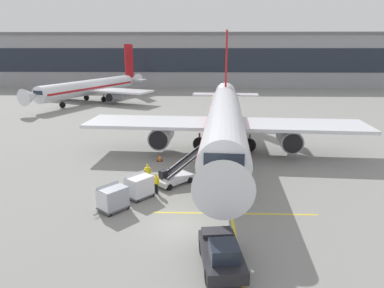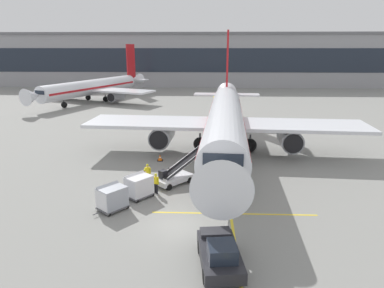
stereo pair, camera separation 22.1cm
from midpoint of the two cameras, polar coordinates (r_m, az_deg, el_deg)
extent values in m
plane|color=gray|center=(24.27, -2.21, -13.21)|extent=(600.00, 600.00, 0.00)
cylinder|color=silver|center=(38.11, 5.24, 3.92)|extent=(5.77, 31.14, 3.84)
cube|color=red|center=(38.11, 5.24, 3.92)|extent=(5.73, 29.91, 0.46)
cone|color=silver|center=(21.37, 4.90, -5.62)|extent=(3.88, 4.06, 3.65)
cone|color=silver|center=(56.36, 5.39, 8.05)|extent=(3.64, 6.33, 3.26)
cube|color=silver|center=(39.84, -6.55, 3.55)|extent=(15.07, 7.10, 0.36)
cylinder|color=#93969E|center=(39.36, -5.17, 1.39)|extent=(2.63, 4.17, 2.38)
cylinder|color=black|center=(37.40, -5.74, 0.61)|extent=(2.03, 0.25, 2.02)
cube|color=silver|center=(39.81, 17.01, 2.95)|extent=(15.07, 7.10, 0.36)
cylinder|color=#93969E|center=(39.33, 15.52, 0.86)|extent=(2.63, 4.17, 2.38)
cylinder|color=black|center=(37.37, 16.04, 0.05)|extent=(2.03, 0.25, 2.02)
cube|color=red|center=(54.38, 5.52, 13.19)|extent=(0.51, 3.73, 9.29)
cube|color=silver|center=(54.50, 5.39, 8.09)|extent=(10.14, 3.10, 0.20)
cube|color=#1E2633|center=(23.71, 5.01, -1.97)|extent=(2.79, 1.89, 0.84)
cylinder|color=#47474C|center=(29.86, 4.99, -4.54)|extent=(0.22, 0.22, 1.28)
sphere|color=black|center=(30.09, 4.96, -5.69)|extent=(1.57, 1.57, 1.57)
cylinder|color=#47474C|center=(40.31, 1.07, 0.90)|extent=(0.22, 0.22, 1.28)
sphere|color=black|center=(40.48, 1.07, 0.03)|extent=(1.57, 1.57, 1.57)
cylinder|color=#47474C|center=(40.30, 9.26, 0.69)|extent=(0.22, 0.22, 1.28)
sphere|color=black|center=(40.47, 9.22, -0.18)|extent=(1.57, 1.57, 1.57)
cube|color=silver|center=(30.77, -3.16, -5.72)|extent=(3.52, 3.55, 0.44)
cube|color=black|center=(30.27, -4.97, -4.98)|extent=(0.82, 0.82, 0.70)
cylinder|color=#333338|center=(30.65, -3.98, -4.58)|extent=(0.08, 0.08, 0.80)
cube|color=silver|center=(31.15, -1.46, -3.20)|extent=(4.08, 4.15, 1.99)
cube|color=black|center=(31.12, -1.46, -3.04)|extent=(3.88, 3.96, 1.84)
cube|color=#333338|center=(30.80, -0.91, -3.18)|extent=(3.43, 3.52, 2.02)
cube|color=#333338|center=(31.42, -2.00, -2.81)|extent=(3.43, 3.52, 2.02)
cylinder|color=black|center=(31.08, -0.59, -5.91)|extent=(0.53, 0.54, 0.56)
cylinder|color=black|center=(32.09, -2.40, -5.21)|extent=(0.53, 0.54, 0.56)
cylinder|color=black|center=(29.62, -3.97, -7.07)|extent=(0.53, 0.54, 0.56)
cylinder|color=black|center=(30.68, -5.75, -6.29)|extent=(0.53, 0.54, 0.56)
cube|color=#515156|center=(28.63, -8.79, -8.22)|extent=(2.51, 2.56, 0.12)
cylinder|color=#4C4C51|center=(27.88, -10.95, -9.03)|extent=(0.51, 0.58, 0.07)
cube|color=silver|center=(28.31, -8.86, -6.72)|extent=(2.37, 2.42, 1.50)
cube|color=silver|center=(28.42, -9.43, -5.52)|extent=(1.82, 1.95, 0.74)
cube|color=silver|center=(27.77, -10.41, -7.26)|extent=(1.12, 0.95, 1.38)
sphere|color=black|center=(28.70, -10.90, -8.39)|extent=(0.30, 0.30, 0.30)
sphere|color=black|center=(27.71, -9.17, -9.21)|extent=(0.30, 0.30, 0.30)
sphere|color=black|center=(29.60, -8.42, -7.51)|extent=(0.30, 0.30, 0.30)
sphere|color=black|center=(28.64, -6.66, -8.26)|extent=(0.30, 0.30, 0.30)
cube|color=#515156|center=(26.92, -12.99, -10.06)|extent=(2.51, 2.56, 0.12)
cylinder|color=#4C4C51|center=(26.27, -15.43, -10.94)|extent=(0.51, 0.58, 0.07)
cube|color=#9EA3AD|center=(26.58, -13.10, -8.49)|extent=(2.37, 2.42, 1.50)
cube|color=#9EA3AD|center=(26.69, -13.68, -7.20)|extent=(1.82, 1.95, 0.74)
cube|color=silver|center=(26.11, -14.84, -9.08)|extent=(1.12, 0.95, 1.38)
sphere|color=black|center=(27.08, -15.23, -10.21)|extent=(0.30, 0.30, 0.30)
sphere|color=black|center=(26.04, -13.56, -11.17)|extent=(0.30, 0.30, 0.30)
sphere|color=black|center=(27.86, -12.44, -9.25)|extent=(0.30, 0.30, 0.30)
sphere|color=black|center=(26.86, -10.72, -10.13)|extent=(0.30, 0.30, 0.30)
cube|color=#232328|center=(20.10, 4.50, -17.72)|extent=(2.60, 4.61, 0.70)
cube|color=#1E2633|center=(19.05, 4.94, -17.10)|extent=(1.64, 1.70, 0.80)
cube|color=#28282D|center=(21.24, 3.80, -14.22)|extent=(1.89, 1.17, 0.24)
cylinder|color=black|center=(21.54, 6.41, -16.22)|extent=(0.37, 0.79, 0.76)
cylinder|color=black|center=(21.29, 1.31, -16.53)|extent=(0.37, 0.79, 0.76)
cylinder|color=black|center=(19.33, 8.05, -20.45)|extent=(0.37, 0.79, 0.76)
cylinder|color=black|center=(19.05, 2.24, -20.89)|extent=(0.37, 0.79, 0.76)
cylinder|color=#333847|center=(30.27, -7.88, -6.37)|extent=(0.15, 0.15, 0.86)
cylinder|color=#333847|center=(30.11, -7.78, -6.48)|extent=(0.15, 0.15, 0.86)
cube|color=yellow|center=(29.93, -7.88, -5.15)|extent=(0.39, 0.45, 0.58)
cube|color=white|center=(29.97, -7.65, -5.11)|extent=(0.17, 0.31, 0.08)
sphere|color=#9E7051|center=(29.79, -7.91, -4.41)|extent=(0.21, 0.21, 0.21)
sphere|color=yellow|center=(29.77, -7.91, -4.28)|extent=(0.23, 0.23, 0.23)
cylinder|color=yellow|center=(30.16, -8.02, -5.08)|extent=(0.09, 0.09, 0.56)
cylinder|color=yellow|center=(29.73, -7.73, -5.38)|extent=(0.09, 0.09, 0.56)
cylinder|color=black|center=(29.11, -6.22, -7.24)|extent=(0.15, 0.15, 0.86)
cylinder|color=black|center=(29.01, -5.92, -7.31)|extent=(0.15, 0.15, 0.86)
cube|color=yellow|center=(28.78, -6.11, -5.95)|extent=(0.45, 0.39, 0.58)
cube|color=white|center=(28.88, -5.97, -5.87)|extent=(0.31, 0.17, 0.08)
sphere|color=tan|center=(28.64, -6.14, -5.19)|extent=(0.21, 0.21, 0.21)
sphere|color=yellow|center=(28.61, -6.14, -5.06)|extent=(0.23, 0.23, 0.23)
cylinder|color=yellow|center=(28.93, -6.50, -5.95)|extent=(0.09, 0.09, 0.56)
cylinder|color=yellow|center=(28.67, -5.71, -6.13)|extent=(0.09, 0.09, 0.56)
cylinder|color=black|center=(31.38, -7.61, -5.54)|extent=(0.15, 0.15, 0.86)
cylinder|color=black|center=(31.35, -7.28, -5.55)|extent=(0.15, 0.15, 0.86)
cube|color=yellow|center=(31.11, -7.49, -4.31)|extent=(0.39, 0.25, 0.58)
cube|color=white|center=(31.23, -7.46, -4.23)|extent=(0.34, 0.02, 0.08)
sphere|color=tan|center=(30.98, -7.52, -3.60)|extent=(0.21, 0.21, 0.21)
sphere|color=yellow|center=(30.95, -7.52, -3.48)|extent=(0.23, 0.23, 0.23)
cylinder|color=yellow|center=(31.16, -7.92, -4.39)|extent=(0.09, 0.09, 0.56)
cylinder|color=yellow|center=(31.10, -7.05, -4.40)|extent=(0.09, 0.09, 0.56)
cube|color=black|center=(37.19, -5.49, -2.71)|extent=(0.60, 0.60, 0.05)
cone|color=orange|center=(37.08, -5.50, -2.21)|extent=(0.48, 0.48, 0.63)
cylinder|color=white|center=(37.07, -5.50, -2.16)|extent=(0.26, 0.26, 0.08)
cube|color=yellow|center=(39.10, 4.72, -1.79)|extent=(0.20, 110.00, 0.01)
cube|color=yellow|center=(25.97, 6.78, -11.25)|extent=(12.00, 0.20, 0.01)
cube|color=#939399|center=(109.83, 0.70, 13.51)|extent=(143.51, 14.05, 14.96)
cube|color=#1E2633|center=(102.75, 0.62, 13.56)|extent=(139.20, 0.10, 6.73)
cube|color=slate|center=(108.40, 0.70, 17.62)|extent=(142.07, 11.95, 0.70)
cylinder|color=silver|center=(79.33, -16.47, 8.91)|extent=(13.62, 27.23, 3.23)
cube|color=red|center=(79.33, -16.47, 8.91)|extent=(13.22, 26.20, 0.39)
cone|color=silver|center=(68.26, -24.99, 7.07)|extent=(4.06, 4.15, 3.07)
cone|color=silver|center=(92.53, -9.76, 10.36)|extent=(4.50, 5.82, 2.75)
cube|color=silver|center=(84.79, -19.96, 8.68)|extent=(14.48, 10.25, 0.36)
cylinder|color=#93969E|center=(83.81, -19.63, 7.82)|extent=(3.24, 4.14, 2.00)
cylinder|color=black|center=(82.47, -20.53, 7.63)|extent=(1.62, 0.76, 1.70)
cube|color=silver|center=(75.44, -11.80, 8.52)|extent=(14.48, 10.25, 0.36)
cylinder|color=#93969E|center=(75.75, -12.64, 7.60)|extent=(3.24, 4.14, 2.00)
cylinder|color=black|center=(74.26, -13.50, 7.39)|extent=(1.62, 0.76, 1.70)
cube|color=red|center=(91.16, -10.36, 13.16)|extent=(1.53, 3.23, 8.43)
cube|color=silver|center=(91.22, -10.31, 10.41)|extent=(9.25, 5.51, 0.20)
cube|color=#1E2633|center=(69.69, -23.64, 7.78)|extent=(2.64, 2.20, 0.71)
cylinder|color=#47474C|center=(73.44, -20.59, 6.39)|extent=(0.22, 0.22, 0.97)
sphere|color=black|center=(73.51, -20.55, 6.02)|extent=(1.19, 1.19, 1.19)
cylinder|color=#47474C|center=(82.21, -17.03, 7.60)|extent=(0.22, 0.22, 0.97)
sphere|color=black|center=(82.27, -17.00, 7.27)|extent=(1.19, 1.19, 1.19)
cylinder|color=#47474C|center=(79.13, -14.34, 7.51)|extent=(0.22, 0.22, 0.97)
sphere|color=black|center=(79.20, -14.32, 7.16)|extent=(1.19, 1.19, 1.19)
camera|label=1|loc=(0.11, -90.20, -0.06)|focal=32.53mm
camera|label=2|loc=(0.11, 89.80, 0.06)|focal=32.53mm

